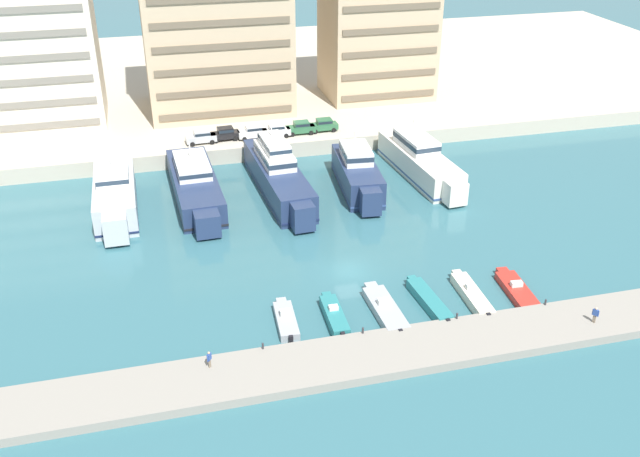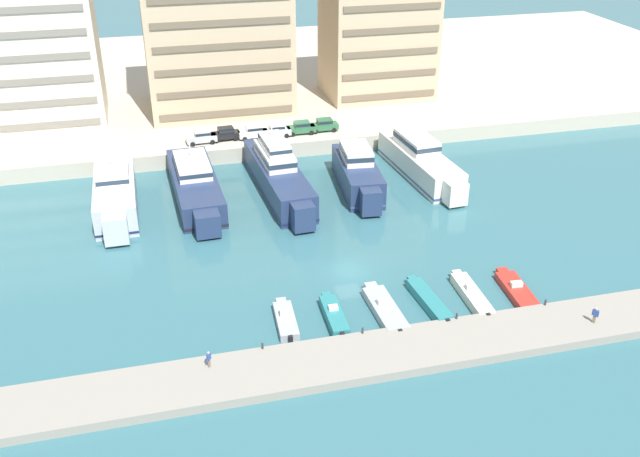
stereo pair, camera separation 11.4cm
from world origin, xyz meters
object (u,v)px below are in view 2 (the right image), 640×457
at_px(yacht_ivory_center, 421,161).
at_px(motorboat_cream_center, 471,295).
at_px(yacht_silver_far_left, 115,196).
at_px(car_green_center, 301,127).
at_px(motorboat_teal_center_left, 428,301).
at_px(yacht_navy_mid_left, 278,174).
at_px(motorboat_grey_mid_left, 384,309).
at_px(motorboat_grey_far_left, 286,320).
at_px(car_white_center_left, 276,130).
at_px(pedestrian_mid_deck, 595,314).
at_px(motorboat_red_center_right, 517,291).
at_px(car_silver_far_left, 202,137).
at_px(car_black_left, 225,133).
at_px(motorboat_teal_left, 334,315).
at_px(yacht_navy_center_left, 358,174).
at_px(car_white_mid_left, 253,131).
at_px(pedestrian_near_edge, 209,358).
at_px(yacht_navy_left, 195,185).
at_px(car_green_center_right, 324,125).

bearing_deg(yacht_ivory_center, motorboat_cream_center, -101.62).
distance_m(yacht_silver_far_left, car_green_center, 29.46).
bearing_deg(motorboat_teal_center_left, yacht_navy_mid_left, 107.36).
bearing_deg(motorboat_grey_mid_left, motorboat_grey_far_left, 176.14).
distance_m(car_white_center_left, pedestrian_mid_deck, 52.37).
bearing_deg(yacht_navy_mid_left, motorboat_teal_center_left, -72.64).
bearing_deg(yacht_navy_mid_left, motorboat_red_center_right, -58.02).
relative_size(yacht_navy_mid_left, motorboat_teal_center_left, 2.85).
bearing_deg(yacht_navy_mid_left, car_silver_far_left, 120.69).
relative_size(motorboat_teal_center_left, car_black_left, 1.91).
bearing_deg(motorboat_grey_far_left, car_green_center, 75.22).
relative_size(yacht_ivory_center, motorboat_teal_left, 3.03).
xyz_separation_m(motorboat_teal_center_left, car_green_center, (-2.72, 41.68, 2.64)).
relative_size(yacht_ivory_center, car_silver_far_left, 4.89).
relative_size(car_silver_far_left, car_green_center, 1.02).
bearing_deg(motorboat_cream_center, yacht_navy_center_left, 97.08).
relative_size(yacht_silver_far_left, pedestrian_mid_deck, 11.06).
bearing_deg(car_white_mid_left, motorboat_teal_center_left, -77.06).
bearing_deg(motorboat_teal_left, car_silver_far_left, 100.17).
height_order(yacht_ivory_center, car_white_mid_left, yacht_ivory_center).
bearing_deg(motorboat_cream_center, car_green_center, 99.58).
height_order(yacht_navy_mid_left, pedestrian_near_edge, yacht_navy_mid_left).
relative_size(motorboat_teal_center_left, pedestrian_near_edge, 5.21).
height_order(yacht_navy_left, motorboat_teal_center_left, yacht_navy_left).
xyz_separation_m(motorboat_teal_left, motorboat_cream_center, (13.59, 0.13, -0.03)).
height_order(motorboat_cream_center, pedestrian_mid_deck, pedestrian_mid_deck).
bearing_deg(car_green_center_right, car_white_mid_left, -178.34).
distance_m(yacht_silver_far_left, yacht_ivory_center, 38.55).
height_order(yacht_silver_far_left, yacht_navy_left, yacht_silver_far_left).
bearing_deg(yacht_ivory_center, pedestrian_mid_deck, -86.01).
relative_size(car_green_center, car_green_center_right, 1.00).
height_order(motorboat_teal_center_left, motorboat_cream_center, motorboat_cream_center).
bearing_deg(pedestrian_mid_deck, car_green_center_right, 103.70).
height_order(motorboat_grey_far_left, motorboat_grey_mid_left, motorboat_grey_mid_left).
xyz_separation_m(car_white_center_left, pedestrian_mid_deck, (19.03, -48.77, -1.36)).
bearing_deg(motorboat_grey_mid_left, motorboat_cream_center, 1.06).
bearing_deg(motorboat_red_center_right, motorboat_grey_far_left, 178.06).
xyz_separation_m(motorboat_red_center_right, car_green_center, (-11.68, 42.06, 2.73)).
xyz_separation_m(yacht_ivory_center, car_white_mid_left, (-19.76, 13.22, 1.10)).
distance_m(car_silver_far_left, car_green_center_right, 17.41).
xyz_separation_m(motorboat_teal_left, motorboat_grey_mid_left, (4.83, -0.03, -0.07)).
bearing_deg(yacht_navy_mid_left, car_white_mid_left, 93.47).
bearing_deg(motorboat_red_center_right, car_white_mid_left, 113.79).
bearing_deg(pedestrian_near_edge, motorboat_grey_far_left, 36.37).
height_order(motorboat_cream_center, car_white_mid_left, car_white_mid_left).
relative_size(motorboat_red_center_right, pedestrian_mid_deck, 4.91).
distance_m(motorboat_red_center_right, car_black_left, 47.95).
bearing_deg(car_black_left, car_silver_far_left, -171.67).
height_order(car_green_center_right, pedestrian_mid_deck, car_green_center_right).
height_order(motorboat_teal_center_left, car_green_center, car_green_center).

